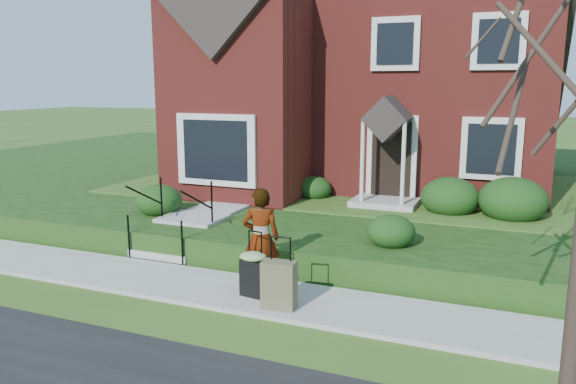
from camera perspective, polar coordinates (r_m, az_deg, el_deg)
The scene contains 10 objects.
ground at distance 9.98m, azimuth -4.22°, elevation -10.48°, with size 120.00×120.00×0.00m, color #2D5119.
sidewalk at distance 9.97m, azimuth -4.23°, elevation -10.27°, with size 60.00×1.60×0.08m, color #9E9B93.
terrace at distance 19.48m, azimuth 21.48°, elevation 0.34°, with size 44.00×20.00×0.60m, color #15350E.
walkway at distance 15.18m, azimuth -4.25°, elevation -0.49°, with size 1.20×6.00×0.06m, color #9E9B93.
main_house at distance 18.50m, azimuth 8.89°, elevation 15.89°, with size 10.40×10.20×9.40m.
front_steps at distance 12.55m, azimuth -10.72°, elevation -3.84°, with size 1.40×2.02×1.50m.
foundation_shrubs at distance 13.70m, azimuth 8.26°, elevation -0.02°, with size 9.50×4.56×1.07m.
woman at distance 9.87m, azimuth -2.77°, elevation -4.71°, with size 0.66×0.43×1.80m, color #999999.
suitcase_black at distance 9.61m, azimuth -3.56°, elevation -8.03°, with size 0.52×0.45×1.13m.
suitcase_olive at distance 9.12m, azimuth -0.92°, elevation -9.40°, with size 0.57×0.35×1.17m.
Camera 1 is at (4.20, -8.28, 3.66)m, focal length 35.00 mm.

